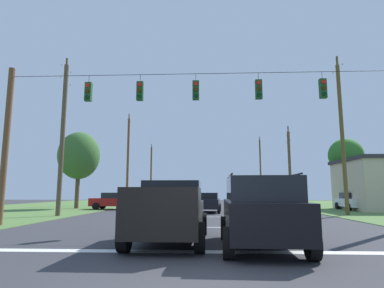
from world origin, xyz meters
The scene contains 18 objects.
stop_bar_stripe centered at (0.00, 3.37, 0.00)m, with size 16.00×0.45×0.01m, color white.
lane_dash_0 centered at (0.00, 9.37, 0.00)m, with size 0.15×2.50×0.01m, color white.
lane_dash_1 centered at (0.00, 15.52, 0.00)m, with size 0.15×2.50×0.01m, color white.
lane_dash_2 centered at (0.00, 23.19, 0.00)m, with size 0.15×2.50×0.01m, color white.
overhead_signal_span centered at (-0.04, 9.64, 4.48)m, with size 19.33×0.31×7.79m.
pickup_truck centered at (-0.90, 5.07, 0.97)m, with size 2.33×5.42×1.95m.
suv_black centered at (1.79, 3.95, 1.06)m, with size 2.32×4.85×2.05m.
distant_car_crossing_white centered at (13.02, 23.52, 0.79)m, with size 2.20×4.39×1.52m.
distant_car_oncoming centered at (0.35, 20.26, 0.79)m, with size 2.24×4.41×1.52m.
distant_car_far_parked centered at (-8.12, 23.98, 0.79)m, with size 4.32×2.07×1.52m.
utility_pole_mid_right centered at (9.89, 17.37, 5.59)m, with size 0.27×1.78×11.45m.
utility_pole_far_right centered at (10.16, 33.22, 4.62)m, with size 0.33×1.84×9.48m.
utility_pole_near_left centered at (9.90, 52.48, 5.63)m, with size 0.28×1.65×11.49m.
utility_pole_far_left centered at (-9.55, 15.71, 5.47)m, with size 0.31×1.66×10.95m.
utility_pole_distant_right centered at (-9.65, 34.58, 5.62)m, with size 0.30×1.71×11.55m.
utility_pole_distant_left centered at (-9.78, 52.58, 5.12)m, with size 0.30×1.70×10.28m.
tree_roadside_right centered at (-12.18, 25.21, 5.08)m, with size 3.99×3.99×7.40m.
tree_roadside_far_right centered at (14.29, 27.35, 5.18)m, with size 3.36×3.36×6.93m.
Camera 1 is at (0.27, -5.56, 1.58)m, focal length 30.19 mm.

